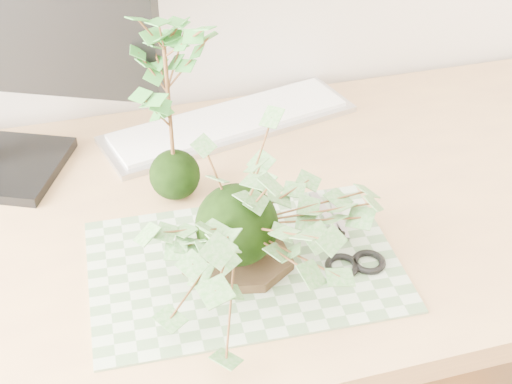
% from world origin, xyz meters
% --- Properties ---
extents(desk, '(1.60, 0.70, 0.74)m').
position_xyz_m(desk, '(-0.00, 1.23, 0.65)').
color(desk, tan).
rests_on(desk, ground_plane).
extents(cutting_mat, '(0.44, 0.31, 0.00)m').
position_xyz_m(cutting_mat, '(-0.03, 1.11, 0.74)').
color(cutting_mat, '#587B50').
rests_on(cutting_mat, desk).
extents(stone_dish, '(0.19, 0.19, 0.01)m').
position_xyz_m(stone_dish, '(-0.04, 1.11, 0.75)').
color(stone_dish, black).
rests_on(stone_dish, cutting_mat).
extents(ivy_kokedama, '(0.36, 0.36, 0.22)m').
position_xyz_m(ivy_kokedama, '(-0.04, 1.11, 0.87)').
color(ivy_kokedama, black).
rests_on(ivy_kokedama, stone_dish).
extents(maple_kokedama, '(0.21, 0.21, 0.33)m').
position_xyz_m(maple_kokedama, '(-0.09, 1.30, 0.97)').
color(maple_kokedama, black).
rests_on(maple_kokedama, desk).
extents(keyboard, '(0.49, 0.24, 0.02)m').
position_xyz_m(keyboard, '(0.05, 1.48, 0.75)').
color(keyboard, '#B4B4B8').
rests_on(keyboard, desk).
extents(scissors, '(0.09, 0.20, 0.01)m').
position_xyz_m(scissors, '(0.12, 1.08, 0.75)').
color(scissors, gray).
rests_on(scissors, cutting_mat).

